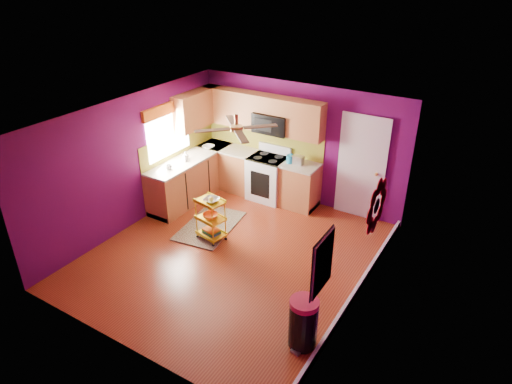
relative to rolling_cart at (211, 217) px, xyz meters
The scene contains 18 objects.
ground 0.80m from the rolling_cart, 19.73° to the right, with size 5.00×5.00×0.00m, color maroon.
room_envelope 1.35m from the rolling_cart, 18.96° to the right, with size 4.54×5.04×2.52m.
lower_cabinets 1.76m from the rolling_cart, 114.59° to the left, with size 2.81×2.31×0.94m.
electric_range 1.95m from the rolling_cart, 88.06° to the left, with size 0.76×0.66×1.13m.
upper_cabinetry 2.45m from the rolling_cart, 107.79° to the left, with size 2.80×2.30×1.26m.
left_window 2.21m from the rolling_cart, 152.64° to the left, with size 0.08×1.35×1.08m.
panel_door 3.04m from the rolling_cart, 48.80° to the left, with size 0.95×0.11×2.15m.
right_wall_art 3.06m from the rolling_cart, 11.13° to the right, with size 0.04×2.74×1.04m.
ceiling_fan 1.93m from the rolling_cart, ahead, with size 1.01×1.01×0.26m.
shag_rug 0.63m from the rolling_cart, 131.48° to the left, with size 0.90×1.46×0.02m, color black.
rolling_cart is the anchor object (origin of this frame).
trash_can 2.95m from the rolling_cart, 29.24° to the right, with size 0.45×0.46×0.74m.
teal_kettle 2.13m from the rolling_cart, 73.42° to the left, with size 0.18×0.18×0.21m.
toaster 2.19m from the rolling_cart, 69.50° to the left, with size 0.22×0.15×0.18m, color beige.
soap_bottle_a 1.66m from the rolling_cart, 145.21° to the left, with size 0.08×0.08×0.18m, color #EA3F72.
soap_bottle_b 1.77m from the rolling_cart, 143.54° to the left, with size 0.13×0.13×0.17m, color white.
counter_dish 2.22m from the rolling_cart, 127.29° to the left, with size 0.25×0.25×0.06m, color white.
counter_cup 1.47m from the rolling_cart, 161.95° to the left, with size 0.12×0.12×0.10m, color white.
Camera 1 is at (3.79, -5.41, 4.68)m, focal length 32.00 mm.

